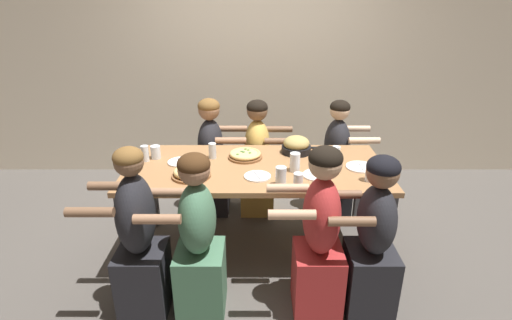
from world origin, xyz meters
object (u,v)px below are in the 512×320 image
at_px(drinking_glass_i, 382,166).
at_px(diner_far_right, 336,163).
at_px(empty_plate_a, 181,162).
at_px(drinking_glass_b, 371,172).
at_px(empty_plate_b, 361,167).
at_px(drinking_glass_a, 281,177).
at_px(drinking_glass_f, 336,154).
at_px(drinking_glass_g, 295,163).
at_px(diner_far_center, 258,162).
at_px(drinking_glass_d, 212,151).
at_px(drinking_glass_e, 298,181).
at_px(diner_near_midright, 319,239).
at_px(diner_far_midleft, 212,161).
at_px(pizza_board_second, 245,155).
at_px(diner_near_midleft, 198,242).
at_px(empty_plate_d, 257,176).
at_px(pizza_board_main, 191,173).
at_px(drinking_glass_c, 156,153).
at_px(diner_near_left, 139,241).
at_px(empty_plate_c, 318,175).
at_px(drinking_glass_h, 145,153).
at_px(diner_near_right, 373,243).
at_px(skillet_bowl, 297,146).

xyz_separation_m(drinking_glass_i, diner_far_right, (-0.16, 0.85, -0.34)).
relative_size(empty_plate_a, drinking_glass_b, 1.56).
height_order(empty_plate_b, drinking_glass_a, drinking_glass_a).
height_order(drinking_glass_f, drinking_glass_g, drinking_glass_g).
bearing_deg(drinking_glass_a, diner_far_center, 98.82).
xyz_separation_m(drinking_glass_a, drinking_glass_d, (-0.53, 0.51, -0.01)).
bearing_deg(drinking_glass_e, diner_near_midright, -69.59).
distance_m(drinking_glass_d, diner_far_midleft, 0.61).
bearing_deg(diner_near_midright, empty_plate_a, 53.57).
distance_m(drinking_glass_a, drinking_glass_b, 0.66).
height_order(pizza_board_second, diner_near_midleft, diner_near_midleft).
height_order(empty_plate_a, drinking_glass_e, drinking_glass_e).
distance_m(empty_plate_d, diner_near_midleft, 0.67).
bearing_deg(pizza_board_main, drinking_glass_a, -12.94).
relative_size(empty_plate_a, diner_near_midright, 0.17).
relative_size(empty_plate_b, diner_far_midleft, 0.20).
relative_size(drinking_glass_c, diner_near_left, 0.09).
bearing_deg(drinking_glass_f, empty_plate_c, -120.58).
bearing_deg(diner_near_midleft, empty_plate_a, 16.76).
relative_size(empty_plate_d, diner_far_midleft, 0.17).
distance_m(diner_far_right, diner_far_midleft, 1.21).
relative_size(pizza_board_main, diner_near_midright, 0.24).
height_order(pizza_board_main, drinking_glass_h, drinking_glass_h).
bearing_deg(pizza_board_second, drinking_glass_h, -175.38).
height_order(empty_plate_b, diner_near_left, diner_near_left).
relative_size(pizza_board_main, empty_plate_d, 1.46).
height_order(drinking_glass_d, drinking_glass_i, drinking_glass_i).
height_order(pizza_board_main, diner_far_midleft, diner_far_midleft).
height_order(drinking_glass_c, diner_near_midleft, diner_near_midleft).
relative_size(drinking_glass_a, drinking_glass_h, 1.08).
bearing_deg(drinking_glass_g, pizza_board_main, -172.76).
xyz_separation_m(pizza_board_second, drinking_glass_e, (0.38, -0.54, 0.02)).
relative_size(drinking_glass_d, drinking_glass_i, 0.88).
height_order(pizza_board_main, drinking_glass_d, drinking_glass_d).
xyz_separation_m(diner_near_midright, diner_near_right, (0.35, 0.00, -0.03)).
distance_m(empty_plate_c, diner_near_midright, 0.55).
distance_m(drinking_glass_h, drinking_glass_i, 1.85).
relative_size(empty_plate_c, diner_near_left, 0.19).
relative_size(empty_plate_a, drinking_glass_h, 1.60).
distance_m(drinking_glass_d, diner_far_right, 1.29).
distance_m(empty_plate_b, drinking_glass_d, 1.19).
xyz_separation_m(drinking_glass_e, diner_far_right, (0.48, 1.05, -0.31)).
bearing_deg(empty_plate_b, empty_plate_d, -168.06).
bearing_deg(empty_plate_d, drinking_glass_i, 2.60).
distance_m(skillet_bowl, drinking_glass_a, 0.65).
bearing_deg(pizza_board_second, drinking_glass_g, -34.39).
relative_size(empty_plate_a, drinking_glass_g, 1.44).
relative_size(empty_plate_d, diner_near_midleft, 0.17).
height_order(skillet_bowl, diner_near_midright, diner_near_midright).
bearing_deg(diner_far_midleft, drinking_glass_d, 7.98).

